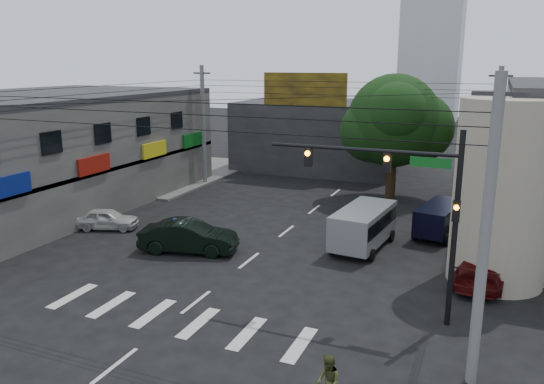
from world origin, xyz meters
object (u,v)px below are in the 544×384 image
Objects in this scene: pedestrian_olive at (328,382)px; dark_sedan at (189,237)px; traffic_gantry at (409,193)px; utility_pole_far_right at (494,141)px; utility_pole_far_left at (203,126)px; traffic_officer at (176,234)px; navy_van at (439,220)px; maroon_sedan at (482,266)px; utility_pole_near_right at (485,237)px; white_compact at (107,219)px; silver_minivan at (363,228)px; street_tree at (394,121)px.

dark_sedan is at bearing -163.92° from pedestrian_olive.
utility_pole_far_right reaches higher than traffic_gantry.
traffic_officer is at bearing -65.55° from utility_pole_far_left.
navy_van is 2.75× the size of traffic_officer.
traffic_officer is at bearing 72.39° from dark_sedan.
maroon_sedan is at bearing -37.56° from traffic_officer.
white_compact is at bearing 158.71° from utility_pole_near_right.
maroon_sedan is 1.11× the size of navy_van.
utility_pole_near_right reaches higher than dark_sedan.
white_compact is at bearing 105.85° from silver_minivan.
silver_minivan is (0.66, -11.01, -4.41)m from street_tree.
navy_van is (0.26, 10.66, -3.95)m from traffic_gantry.
navy_van is at bearing 99.69° from utility_pole_near_right.
navy_van is (-2.42, 5.99, 0.15)m from maroon_sedan.
pedestrian_olive is at bearing -165.02° from silver_minivan.
dark_sedan is (-11.18, 2.94, -4.02)m from traffic_gantry.
utility_pole_near_right is 22.09m from white_compact.
navy_van is (18.58, -6.34, -3.72)m from utility_pole_far_left.
utility_pole_far_left is 29.35m from pedestrian_olive.
traffic_gantry is 1.41× the size of silver_minivan.
street_tree reaches higher than navy_van.
pedestrian_olive is at bearing -174.30° from navy_van.
navy_van is at bearing -60.93° from street_tree.
utility_pole_far_right is (6.50, -1.00, -0.87)m from street_tree.
silver_minivan is at bearing -19.61° from traffic_officer.
street_tree is 14.56m from utility_pole_far_left.
utility_pole_far_left reaches higher than traffic_gantry.
navy_van is at bearing -18.84° from utility_pole_far_left.
utility_pole_near_right is 6.00m from pedestrian_olive.
street_tree reaches higher than dark_sedan.
traffic_gantry is 12.24m from dark_sedan.
pedestrian_olive is (-1.23, -17.01, -0.10)m from navy_van.
white_compact is at bearing 4.98° from maroon_sedan.
utility_pole_far_right reaches higher than white_compact.
street_tree is 15.57m from maroon_sedan.
white_compact is at bearing -148.08° from utility_pole_far_right.
dark_sedan is 1.01× the size of maroon_sedan.
street_tree is at bearing 171.25° from utility_pole_far_right.
street_tree is at bearing 101.99° from traffic_gantry.
silver_minivan is at bearing -17.49° from maroon_sedan.
street_tree is 18.42m from traffic_gantry.
traffic_officer is at bearing 10.75° from maroon_sedan.
pedestrian_olive is at bearing 75.90° from maroon_sedan.
utility_pole_near_right reaches higher than white_compact.
street_tree is at bearing -59.81° from maroon_sedan.
dark_sedan is at bearing -122.58° from white_compact.
pedestrian_olive is (16.60, -10.74, 0.18)m from white_compact.
maroon_sedan is 3.06× the size of traffic_officer.
traffic_officer reaches higher than maroon_sedan.
street_tree is 17.69m from traffic_officer.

